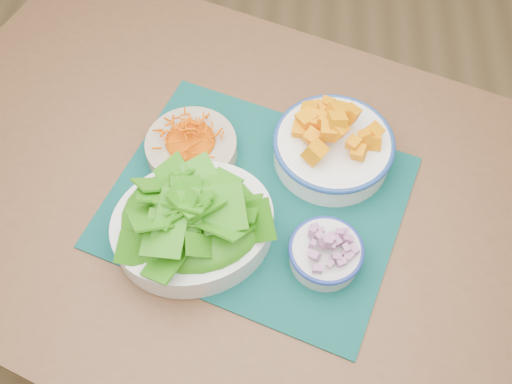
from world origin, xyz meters
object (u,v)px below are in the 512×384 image
table (233,213)px  placemat (256,201)px  lettuce_bowl (192,220)px  carrot_bowl (191,144)px  squash_bowl (334,142)px  onion_bowl (326,251)px

table → placemat: 0.10m
placemat → lettuce_bowl: size_ratio=1.50×
carrot_bowl → squash_bowl: squash_bowl is taller
squash_bowl → onion_bowl: size_ratio=1.78×
table → onion_bowl: bearing=-16.3°
placemat → table: bearing=174.6°
lettuce_bowl → onion_bowl: lettuce_bowl is taller
table → squash_bowl: (0.18, 0.09, 0.14)m
carrot_bowl → lettuce_bowl: (0.03, -0.18, 0.02)m
carrot_bowl → squash_bowl: (0.27, 0.01, 0.02)m
table → carrot_bowl: 0.16m
squash_bowl → onion_bowl: squash_bowl is taller
carrot_bowl → lettuce_bowl: bearing=-80.8°
lettuce_bowl → onion_bowl: bearing=-28.2°
table → lettuce_bowl: lettuce_bowl is taller
onion_bowl → lettuce_bowl: bearing=172.7°
onion_bowl → placemat: bearing=139.3°
placemat → carrot_bowl: carrot_bowl is taller
placemat → carrot_bowl: (-0.13, 0.10, 0.03)m
placemat → carrot_bowl: bearing=162.4°
lettuce_bowl → onion_bowl: 0.23m
carrot_bowl → placemat: bearing=-36.2°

